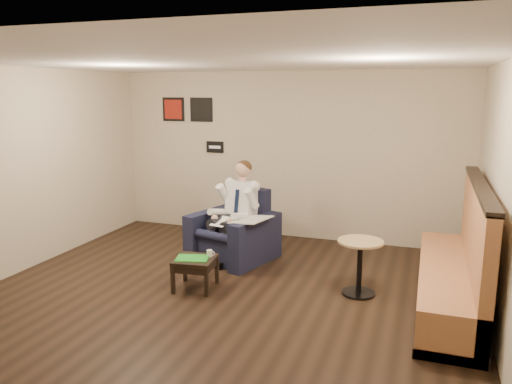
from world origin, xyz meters
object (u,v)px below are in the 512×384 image
(side_table, at_px, (195,273))
(green_folder, at_px, (192,258))
(banquette, at_px, (451,246))
(armchair, at_px, (233,226))
(cafe_table, at_px, (359,268))
(smartphone, at_px, (202,255))
(coffee_mug, at_px, (210,253))
(seated_man, at_px, (227,215))

(side_table, height_order, green_folder, green_folder)
(banquette, bearing_deg, armchair, 166.69)
(armchair, height_order, banquette, banquette)
(armchair, relative_size, cafe_table, 1.52)
(side_table, bearing_deg, armchair, 88.82)
(side_table, height_order, smartphone, smartphone)
(armchair, height_order, coffee_mug, armchair)
(side_table, relative_size, cafe_table, 0.71)
(green_folder, bearing_deg, armchair, 87.73)
(coffee_mug, distance_m, smartphone, 0.13)
(seated_man, height_order, banquette, banquette)
(cafe_table, bearing_deg, smartphone, -170.02)
(armchair, bearing_deg, smartphone, -72.73)
(green_folder, relative_size, banquette, 0.14)
(smartphone, relative_size, banquette, 0.04)
(side_table, relative_size, coffee_mug, 5.79)
(green_folder, bearing_deg, smartphone, 72.99)
(seated_man, bearing_deg, cafe_table, 0.31)
(banquette, distance_m, cafe_table, 1.09)
(green_folder, relative_size, coffee_mug, 4.74)
(side_table, bearing_deg, cafe_table, 13.89)
(seated_man, relative_size, cafe_table, 2.02)
(green_folder, bearing_deg, banquette, 10.12)
(armchair, height_order, green_folder, armchair)
(green_folder, bearing_deg, seated_man, 89.47)
(armchair, height_order, smartphone, armchair)
(side_table, height_order, cafe_table, cafe_table)
(smartphone, bearing_deg, cafe_table, 13.02)
(armchair, distance_m, smartphone, 1.09)
(seated_man, height_order, smartphone, seated_man)
(armchair, bearing_deg, side_table, -74.00)
(green_folder, distance_m, coffee_mug, 0.23)
(green_folder, relative_size, cafe_table, 0.58)
(side_table, xyz_separation_m, coffee_mug, (0.15, 0.13, 0.24))
(smartphone, distance_m, banquette, 3.03)
(coffee_mug, bearing_deg, smartphone, 169.85)
(coffee_mug, bearing_deg, banquette, 7.85)
(side_table, xyz_separation_m, banquette, (3.02, 0.52, 0.52))
(smartphone, bearing_deg, armchair, 93.14)
(armchair, height_order, cafe_table, armchair)
(seated_man, distance_m, coffee_mug, 1.02)
(banquette, bearing_deg, cafe_table, -178.41)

